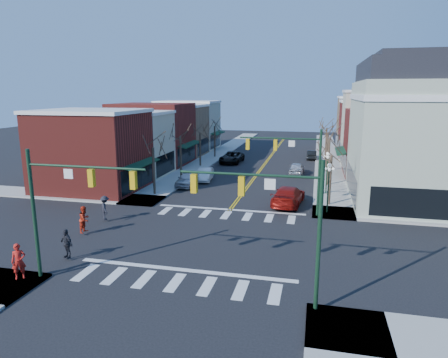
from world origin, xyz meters
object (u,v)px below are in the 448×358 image
Objects in this scene: pedestrian_dark_b at (105,208)px; lamppost_corner at (329,180)px; car_right_near at (288,196)px; car_right_mid at (297,168)px; car_left_far at (232,157)px; car_left_near at (188,179)px; lamppost_midblock at (327,166)px; pedestrian_red_b at (85,219)px; victorian_corner at (424,130)px; car_right_far at (312,155)px; pedestrian_dark_a at (67,243)px; pedestrian_red_a at (19,261)px; car_left_mid at (205,174)px.

lamppost_corner is at bearing -106.16° from pedestrian_dark_b.
car_right_mid is (0.00, 14.18, -0.11)m from car_right_near.
pedestrian_dark_b reaches higher than car_left_far.
car_left_near is at bearing 40.87° from car_right_mid.
car_right_near is at bearing 149.24° from lamppost_corner.
car_right_mid is (11.20, 9.16, -0.05)m from car_left_near.
lamppost_midblock reaches higher than car_left_near.
pedestrian_red_b is (-17.10, -15.55, -1.84)m from lamppost_midblock.
car_left_far is at bearing 83.89° from car_left_near.
car_right_mid is (-11.70, 10.20, -5.91)m from victorian_corner.
lamppost_corner is 2.23× the size of pedestrian_dark_b.
lamppost_midblock reaches higher than pedestrian_dark_b.
car_right_far is at bearing 58.91° from car_left_near.
car_right_near is 3.23× the size of pedestrian_dark_a.
car_left_far is 2.99× the size of pedestrian_red_a.
lamppost_midblock is (-8.30, 0.50, -3.70)m from victorian_corner.
victorian_corner is 31.29m from pedestrian_dark_a.
pedestrian_red_a reaches higher than car_left_near.
lamppost_corner is 2.20× the size of pedestrian_red_a.
lamppost_corner is at bearing -144.14° from victorian_corner.
car_right_near is 22.59m from pedestrian_red_a.
lamppost_corner reaches higher than car_right_mid.
car_left_far is 1.45× the size of car_right_far.
car_left_near is 14.47m from car_right_mid.
car_left_mid reaches higher than car_right_far.
car_left_near is at bearing 177.40° from victorian_corner.
car_left_far is at bearing -31.26° from car_right_mid.
car_right_mid is at bearing -28.56° from pedestrian_red_b.
car_right_far is at bearing 94.38° from pedestrian_dark_a.
car_right_near is at bearing 85.75° from car_right_far.
car_left_mid is at bearing -48.26° from pedestrian_dark_b.
car_right_far is at bearing -22.31° from pedestrian_red_b.
lamppost_midblock is at bearing 90.00° from lamppost_corner.
pedestrian_red_a is at bearing 60.57° from car_right_near.
car_right_far is 44.00m from pedestrian_dark_a.
pedestrian_red_a is (-3.47, -38.80, 0.32)m from car_left_far.
pedestrian_dark_a reaches higher than car_right_mid.
victorian_corner is 30.04m from pedestrian_red_b.
car_left_far is at bearing 27.42° from car_right_far.
victorian_corner is 33.85m from pedestrian_red_a.
pedestrian_red_a reaches higher than car_left_far.
pedestrian_dark_a is (-12.23, -15.39, 0.21)m from car_right_near.
victorian_corner is 2.42× the size of car_right_near.
lamppost_corner is 0.99× the size of car_right_mid.
lamppost_corner is at bearing 92.85° from car_right_far.
car_left_mid is at bearing 165.03° from lamppost_midblock.
pedestrian_red_a is at bearing -93.04° from car_left_far.
victorian_corner is at bearing 4.05° from pedestrian_red_a.
lamppost_corner is at bearing -25.90° from car_left_near.
lamppost_corner is 1.00× the size of lamppost_midblock.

